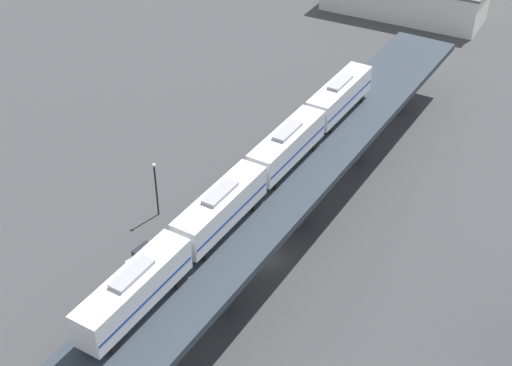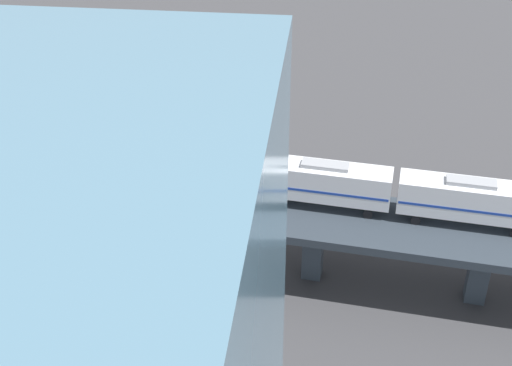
# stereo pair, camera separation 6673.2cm
# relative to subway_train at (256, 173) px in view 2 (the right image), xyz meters

# --- Properties ---
(ground_plane) EXTENTS (400.00, 400.00, 0.00)m
(ground_plane) POSITION_rel_subway_train_xyz_m (1.31, -0.85, -9.72)
(ground_plane) COLOR #38383A
(elevated_viaduct) EXTENTS (19.18, 92.35, 7.18)m
(elevated_viaduct) POSITION_rel_subway_train_xyz_m (1.29, -1.01, -3.54)
(elevated_viaduct) COLOR #283039
(elevated_viaduct) RESTS_ON ground
(subway_train) EXTENTS (8.66, 49.78, 4.45)m
(subway_train) POSITION_rel_subway_train_xyz_m (0.00, 0.00, 0.00)
(subway_train) COLOR silver
(subway_train) RESTS_ON elevated_viaduct
(street_car_silver) EXTENTS (2.65, 4.67, 1.89)m
(street_car_silver) POSITION_rel_subway_train_xyz_m (-9.54, -6.56, -8.78)
(street_car_silver) COLOR #B7BABF
(street_car_silver) RESTS_ON ground
(street_car_black) EXTENTS (2.02, 4.43, 1.89)m
(street_car_black) POSITION_rel_subway_train_xyz_m (-9.30, -13.38, -8.78)
(street_car_black) COLOR black
(street_car_black) RESTS_ON ground
(street_lamp) EXTENTS (0.44, 0.44, 6.94)m
(street_lamp) POSITION_rel_subway_train_xyz_m (-12.54, 0.93, -5.61)
(street_lamp) COLOR black
(street_lamp) RESTS_ON ground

